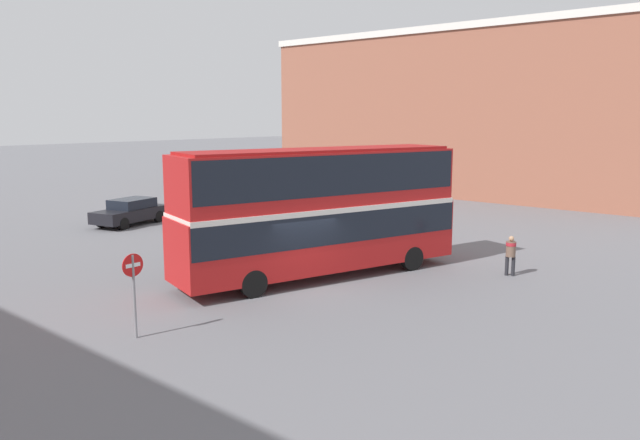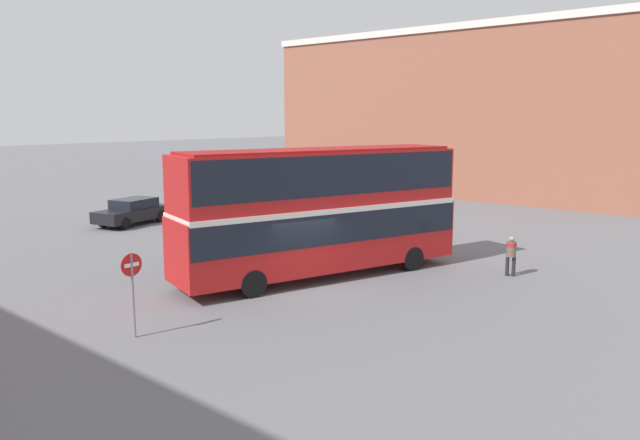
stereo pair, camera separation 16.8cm
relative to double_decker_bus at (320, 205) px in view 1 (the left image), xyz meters
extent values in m
plane|color=slate|center=(-1.77, -0.91, -2.81)|extent=(240.00, 240.00, 0.00)
cube|color=#935642|center=(28.37, 8.96, 3.31)|extent=(9.48, 31.92, 12.24)
cube|color=silver|center=(28.37, 8.96, 9.68)|extent=(9.78, 32.22, 0.50)
cube|color=red|center=(0.00, 0.00, -1.26)|extent=(11.72, 5.72, 2.28)
cube|color=red|center=(0.00, 0.00, 0.95)|extent=(11.53, 5.60, 2.14)
cube|color=black|center=(0.00, 0.00, -0.74)|extent=(11.62, 5.71, 1.13)
cube|color=black|center=(0.00, 0.00, 1.21)|extent=(11.38, 5.57, 1.46)
cube|color=silver|center=(0.00, 0.00, -0.09)|extent=(11.62, 5.71, 0.20)
cube|color=maroon|center=(0.00, 0.00, 2.07)|extent=(10.99, 5.28, 0.10)
cylinder|color=black|center=(3.84, 0.03, -2.33)|extent=(1.02, 0.57, 0.97)
cylinder|color=black|center=(3.19, -2.14, -2.33)|extent=(1.02, 0.57, 0.97)
cylinder|color=black|center=(-2.97, 2.07, -2.33)|extent=(1.02, 0.57, 0.97)
cylinder|color=black|center=(-3.62, -0.10, -2.33)|extent=(1.02, 0.57, 0.97)
cylinder|color=#232328|center=(4.98, -5.63, -2.43)|extent=(0.14, 0.14, 0.76)
cylinder|color=#232328|center=(4.90, -5.40, -2.43)|extent=(0.14, 0.14, 0.76)
cylinder|color=brown|center=(4.94, -5.52, -1.75)|extent=(0.47, 0.47, 0.60)
cylinder|color=#B2232D|center=(4.94, -5.52, -1.56)|extent=(0.50, 0.50, 0.13)
sphere|color=tan|center=(4.94, -5.52, -1.35)|extent=(0.21, 0.21, 0.21)
cube|color=black|center=(1.77, 15.81, -2.20)|extent=(4.83, 2.86, 0.66)
cube|color=black|center=(1.95, 15.86, -1.60)|extent=(2.68, 2.17, 0.54)
cylinder|color=black|center=(0.60, 14.67, -2.48)|extent=(0.71, 0.37, 0.68)
cylinder|color=black|center=(0.21, 16.29, -2.48)|extent=(0.71, 0.37, 0.68)
cylinder|color=black|center=(3.33, 15.33, -2.48)|extent=(0.71, 0.37, 0.68)
cylinder|color=black|center=(2.94, 16.95, -2.48)|extent=(0.71, 0.37, 0.68)
cylinder|color=gray|center=(-8.49, -0.50, -1.62)|extent=(0.08, 0.08, 2.39)
cylinder|color=red|center=(-8.49, -0.50, -0.72)|extent=(0.65, 0.03, 0.65)
cube|color=white|center=(-8.49, -0.50, -0.72)|extent=(0.45, 0.04, 0.11)
camera|label=1|loc=(-17.80, -15.29, 3.34)|focal=35.00mm
camera|label=2|loc=(-17.69, -15.42, 3.34)|focal=35.00mm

